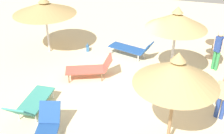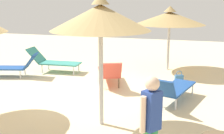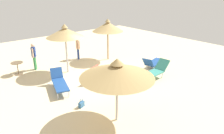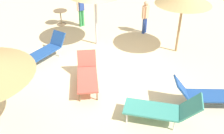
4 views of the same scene
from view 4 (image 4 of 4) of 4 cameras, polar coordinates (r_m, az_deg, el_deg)
name	(u,v)px [view 4 (image 4 of 4)]	position (r m, az deg, el deg)	size (l,w,h in m)	color
ground	(111,72)	(9.23, -0.32, -1.20)	(24.00, 24.00, 0.10)	beige
lounge_chair_far_left	(45,50)	(10.04, -14.70, 3.72)	(1.13, 2.03, 0.87)	#1E478C
lounge_chair_edge	(163,109)	(7.08, 11.41, -9.18)	(2.05, 0.78, 0.91)	teal
lounge_chair_center	(206,94)	(8.00, 20.34, -5.64)	(2.17, 1.12, 0.87)	#1E478C
lounge_chair_near_right	(87,73)	(8.33, -5.54, -1.43)	(1.24, 1.86, 0.91)	#CC4C3F
person_standing_near_left	(145,16)	(11.87, 7.45, 11.34)	(0.30, 0.43, 1.52)	navy
person_standing_far_right	(81,8)	(12.59, -6.96, 13.02)	(0.32, 0.37, 1.65)	#338C4C
handbag	(13,87)	(8.78, -21.19, -4.19)	(0.31, 0.22, 0.39)	#336699
side_table_round	(61,15)	(13.07, -11.41, 11.34)	(0.67, 0.67, 0.73)	brown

